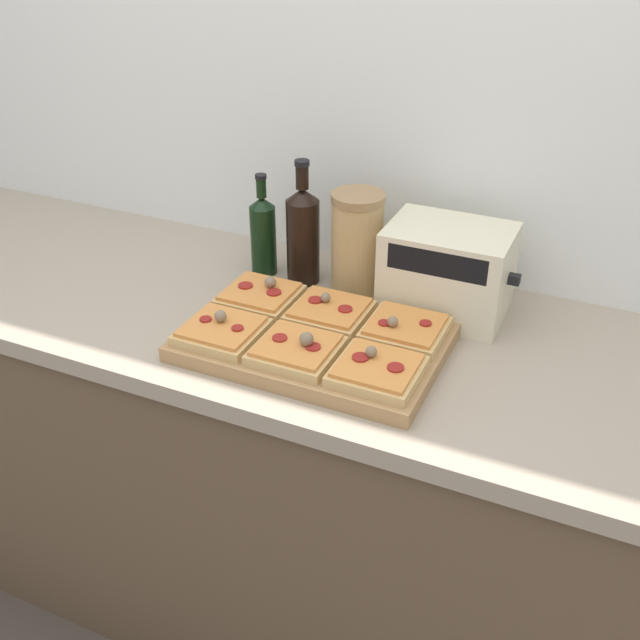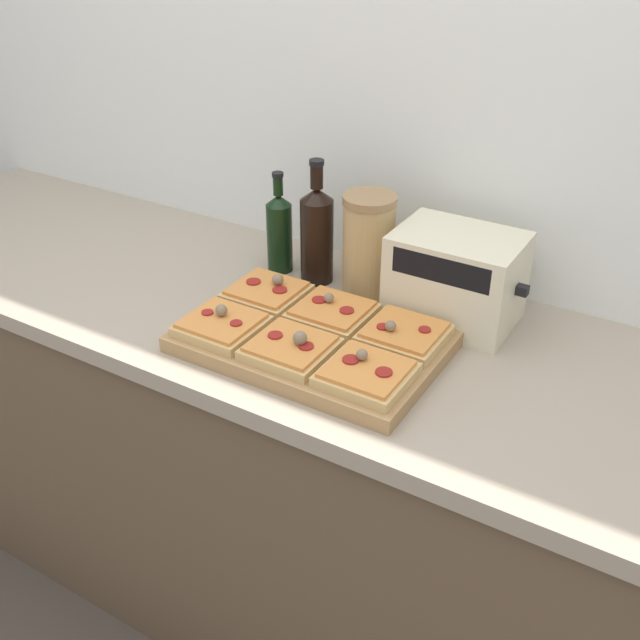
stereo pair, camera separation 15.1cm
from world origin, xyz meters
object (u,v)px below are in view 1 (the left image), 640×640
Objects in this scene: cutting_board at (314,342)px; wine_bottle at (303,233)px; grain_jar_tall at (357,244)px; olive_oil_bottle at (263,233)px; toaster_oven at (447,270)px.

wine_bottle is (-0.15, 0.26, 0.10)m from cutting_board.
cutting_board is 0.28m from grain_jar_tall.
grain_jar_tall is (0.24, -0.00, 0.02)m from olive_oil_bottle.
grain_jar_tall is 0.21m from toaster_oven.
cutting_board is at bearing -46.05° from olive_oil_bottle.
toaster_oven is at bearing -0.23° from grain_jar_tall.
wine_bottle is 1.03× the size of toaster_oven.
cutting_board is 1.81× the size of toaster_oven.
olive_oil_bottle is at bearing 180.00° from wine_bottle.
grain_jar_tall is at bearing 93.31° from cutting_board.
olive_oil_bottle is at bearing 133.95° from cutting_board.
toaster_oven reaches higher than cutting_board.
wine_bottle is 0.34m from toaster_oven.
olive_oil_bottle is 0.11m from wine_bottle.
cutting_board is 2.09× the size of olive_oil_bottle.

